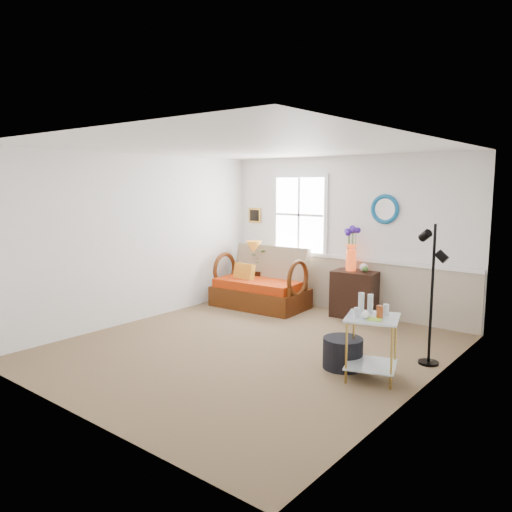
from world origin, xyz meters
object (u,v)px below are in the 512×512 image
Objects in this scene: lamp_stand at (254,285)px; ottoman at (343,353)px; side_table at (371,348)px; cabinet at (355,294)px; floor_lamp at (432,295)px; loveseat at (260,278)px.

lamp_stand reaches higher than ottoman.
side_table reaches higher than lamp_stand.
lamp_stand is at bearing 177.50° from cabinet.
floor_lamp reaches higher than ottoman.
ottoman is at bearing 166.79° from side_table.
ottoman is (0.96, -2.13, -0.20)m from cabinet.
loveseat is 1.67m from cabinet.
ottoman is (2.95, -2.00, -0.10)m from lamp_stand.
cabinet reaches higher than lamp_stand.
floor_lamp is at bearing 45.77° from ottoman.
lamp_stand is at bearing 136.53° from loveseat.
floor_lamp is (0.34, 0.86, 0.49)m from side_table.
cabinet is (1.61, 0.44, -0.15)m from loveseat.
floor_lamp reaches higher than side_table.
loveseat reaches higher than side_table.
side_table is (2.97, -1.78, -0.17)m from loveseat.
floor_lamp is at bearing -18.52° from lamp_stand.
lamp_stand is at bearing -174.30° from floor_lamp.
side_table is (3.36, -2.09, 0.07)m from lamp_stand.
floor_lamp is (3.31, -0.92, 0.32)m from loveseat.
loveseat is 3.43× the size of ottoman.
side_table is (1.37, -2.22, -0.02)m from cabinet.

